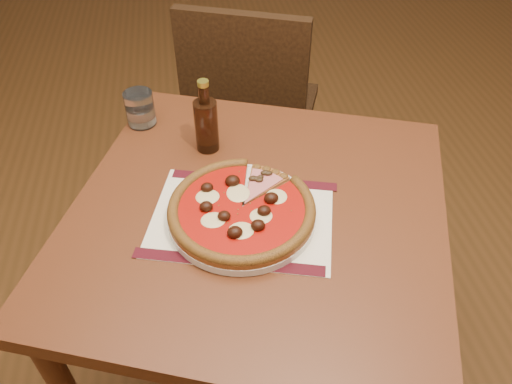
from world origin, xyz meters
TOP-DOWN VIEW (x-y plane):
  - table at (-0.65, -0.72)m, footprint 1.03×1.03m
  - chair_far at (-0.56, 0.04)m, footprint 0.55×0.55m
  - placemat at (-0.69, -0.75)m, footprint 0.44×0.36m
  - plate at (-0.69, -0.75)m, footprint 0.31×0.31m
  - pizza at (-0.69, -0.75)m, footprint 0.31×0.31m
  - ham_slice at (-0.63, -0.67)m, footprint 0.11×0.13m
  - water_glass at (-0.90, -0.36)m, footprint 0.08×0.08m
  - bottle at (-0.74, -0.49)m, footprint 0.06×0.06m

SIDE VIEW (x-z plane):
  - chair_far at x=-0.56m, z-range 0.06..0.96m
  - table at x=-0.65m, z-range 0.27..1.02m
  - placemat at x=-0.69m, z-range 0.75..0.75m
  - plate at x=-0.69m, z-range 0.75..0.77m
  - ham_slice at x=-0.63m, z-range 0.77..0.79m
  - pizza at x=-0.69m, z-range 0.76..0.80m
  - water_glass at x=-0.90m, z-range 0.75..0.84m
  - bottle at x=-0.74m, z-range 0.73..0.92m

